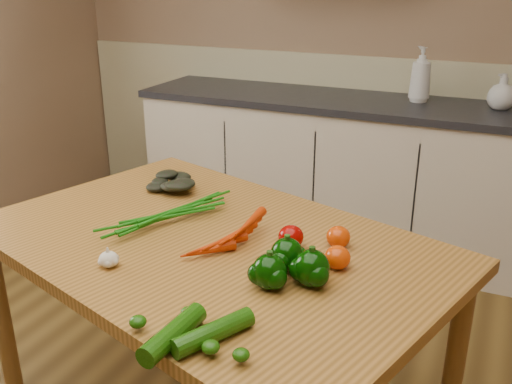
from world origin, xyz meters
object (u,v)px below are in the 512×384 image
at_px(tomato_b, 338,237).
at_px(zucchini_b, 173,334).
at_px(soap_bottle_b, 502,91).
at_px(pepper_c, 269,272).
at_px(pepper_b, 312,268).
at_px(leafy_greens, 172,176).
at_px(table, 210,264).
at_px(soap_bottle_a, 421,75).
at_px(garlic_bulb, 109,259).
at_px(soap_bottle_c, 502,92).
at_px(tomato_a, 291,237).
at_px(tomato_c, 337,257).
at_px(zucchini_a, 213,332).
at_px(pepper_a, 287,255).
at_px(carrot_bunch, 212,227).

bearing_deg(tomato_b, zucchini_b, -107.80).
bearing_deg(soap_bottle_b, pepper_c, 18.49).
bearing_deg(pepper_b, leafy_greens, 147.56).
bearing_deg(tomato_b, table, -163.15).
xyz_separation_m(soap_bottle_b, leafy_greens, (-1.10, -1.57, -0.14)).
xyz_separation_m(soap_bottle_a, garlic_bulb, (-0.51, -2.11, -0.23)).
distance_m(soap_bottle_c, pepper_c, 2.07).
distance_m(leafy_greens, pepper_b, 0.86).
distance_m(tomato_a, tomato_c, 0.18).
bearing_deg(tomato_a, table, -167.86).
bearing_deg(zucchini_a, soap_bottle_c, 77.84).
relative_size(soap_bottle_c, garlic_bulb, 3.34).
bearing_deg(pepper_c, pepper_a, 86.65).
height_order(carrot_bunch, tomato_a, carrot_bunch).
height_order(soap_bottle_a, pepper_b, soap_bottle_a).
bearing_deg(soap_bottle_b, tomato_a, 15.91).
bearing_deg(pepper_a, tomato_c, 27.33).
xyz_separation_m(tomato_c, zucchini_b, (-0.24, -0.49, -0.01)).
height_order(table, tomato_a, tomato_a).
relative_size(pepper_a, tomato_a, 1.21).
xyz_separation_m(garlic_bulb, pepper_c, (0.46, 0.08, 0.02)).
bearing_deg(carrot_bunch, garlic_bulb, -104.33).
distance_m(tomato_c, zucchini_b, 0.55).
xyz_separation_m(table, tomato_a, (0.26, 0.05, 0.12)).
bearing_deg(table, tomato_a, 29.49).
distance_m(soap_bottle_b, tomato_c, 1.95).
xyz_separation_m(garlic_bulb, tomato_c, (0.60, 0.26, 0.01)).
distance_m(carrot_bunch, zucchini_b, 0.56).
bearing_deg(zucchini_a, pepper_c, 85.13).
height_order(soap_bottle_a, carrot_bunch, soap_bottle_a).
relative_size(leafy_greens, zucchini_b, 1.05).
bearing_deg(tomato_b, carrot_bunch, -165.27).
xyz_separation_m(soap_bottle_c, zucchini_a, (-0.49, -2.28, -0.18)).
bearing_deg(soap_bottle_c, pepper_b, -43.52).
relative_size(pepper_c, zucchini_b, 0.47).
bearing_deg(soap_bottle_a, tomato_a, 51.88).
xyz_separation_m(pepper_c, tomato_b, (0.10, 0.31, -0.01)).
bearing_deg(pepper_a, zucchini_b, -104.26).
relative_size(pepper_a, pepper_c, 1.00).
xyz_separation_m(soap_bottle_a, tomato_a, (-0.08, -1.78, -0.22)).
distance_m(garlic_bulb, pepper_c, 0.47).
xyz_separation_m(soap_bottle_c, garlic_bulb, (-0.93, -2.10, -0.18)).
relative_size(soap_bottle_b, leafy_greens, 0.78).
distance_m(pepper_c, zucchini_b, 0.33).
bearing_deg(soap_bottle_a, zucchini_b, 50.77).
xyz_separation_m(tomato_a, tomato_c, (0.17, -0.07, -0.00)).
distance_m(soap_bottle_a, pepper_a, 1.93).
height_order(soap_bottle_c, carrot_bunch, soap_bottle_c).
distance_m(soap_bottle_b, garlic_bulb, 2.37).
bearing_deg(soap_bottle_a, tomato_b, 56.17).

